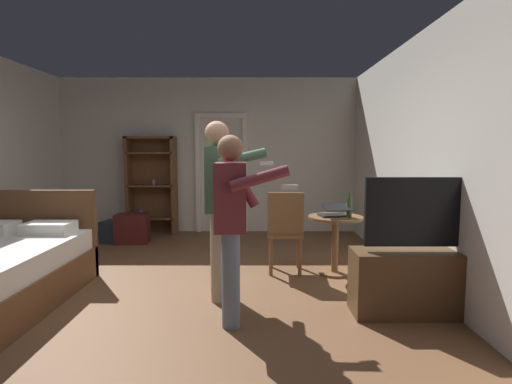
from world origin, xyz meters
TOP-DOWN VIEW (x-y plane):
  - ground_plane at (0.00, 0.00)m, footprint 7.33×7.33m
  - wall_back at (0.00, 3.39)m, footprint 5.52×0.12m
  - wall_right at (2.70, 0.00)m, footprint 0.12×6.90m
  - doorway_frame at (0.23, 3.31)m, footprint 0.93×0.08m
  - bookshelf at (-0.99, 3.17)m, footprint 0.86×0.32m
  - tv_flatscreen at (2.34, -0.38)m, footprint 1.23×0.40m
  - side_table at (1.80, 0.80)m, footprint 0.64×0.64m
  - laptop at (1.77, 0.76)m, footprint 0.37×0.38m
  - bottle_on_table at (1.94, 0.72)m, footprint 0.06×0.06m
  - wooden_chair at (1.20, 0.82)m, footprint 0.44×0.44m
  - person_blue_shirt at (0.65, -0.54)m, footprint 0.67×0.54m
  - person_striped_shirt at (0.48, 0.03)m, footprint 0.69×0.55m
  - suitcase_dark at (-1.12, 2.39)m, footprint 0.52×0.34m
  - suitcase_small at (-1.39, 2.44)m, footprint 0.50×0.42m

SIDE VIEW (x-z plane):
  - ground_plane at x=0.00m, z-range 0.00..0.00m
  - suitcase_small at x=-1.39m, z-range 0.00..0.35m
  - suitcase_dark at x=-1.12m, z-range 0.00..0.47m
  - tv_flatscreen at x=2.34m, z-range -0.26..0.99m
  - side_table at x=1.80m, z-range 0.12..0.82m
  - wooden_chair at x=1.20m, z-range 0.05..1.04m
  - laptop at x=1.77m, z-range 0.67..0.83m
  - bottle_on_table at x=1.94m, z-range 0.68..0.98m
  - person_blue_shirt at x=0.65m, z-range 0.11..1.72m
  - bookshelf at x=-0.99m, z-range 0.07..1.78m
  - person_striped_shirt at x=0.48m, z-range 0.13..1.89m
  - doorway_frame at x=0.23m, z-range 0.16..2.29m
  - wall_back at x=0.00m, z-range 0.00..2.76m
  - wall_right at x=2.70m, z-range 0.00..2.76m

